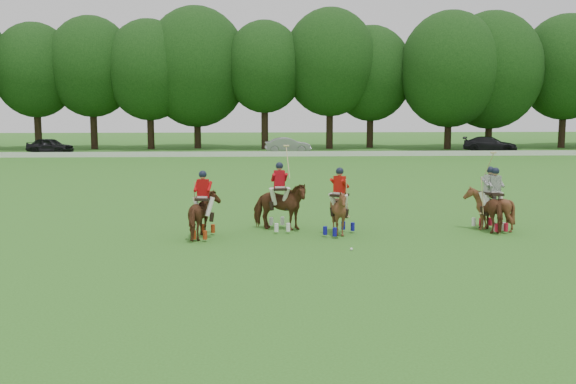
{
  "coord_description": "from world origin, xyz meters",
  "views": [
    {
      "loc": [
        -0.99,
        -17.55,
        4.31
      ],
      "look_at": [
        0.11,
        4.2,
        1.4
      ],
      "focal_mm": 40.0,
      "sensor_mm": 36.0,
      "label": 1
    }
  ],
  "objects_px": {
    "polo_red_b": "(279,206)",
    "polo_stripe_a": "(494,208)",
    "car_mid": "(288,145)",
    "polo_ball": "(351,249)",
    "polo_red_c": "(339,211)",
    "car_left": "(50,146)",
    "polo_stripe_b": "(489,208)",
    "car_right": "(490,144)",
    "polo_red_a": "(203,214)"
  },
  "relations": [
    {
      "from": "car_mid",
      "to": "polo_red_a",
      "type": "relative_size",
      "value": 1.92
    },
    {
      "from": "polo_ball",
      "to": "car_right",
      "type": "bearing_deg",
      "value": 64.73
    },
    {
      "from": "polo_red_a",
      "to": "polo_stripe_b",
      "type": "bearing_deg",
      "value": 4.98
    },
    {
      "from": "polo_ball",
      "to": "car_left",
      "type": "bearing_deg",
      "value": 117.82
    },
    {
      "from": "polo_stripe_b",
      "to": "polo_ball",
      "type": "distance_m",
      "value": 6.07
    },
    {
      "from": "car_mid",
      "to": "car_right",
      "type": "xyz_separation_m",
      "value": [
        19.31,
        0.0,
        0.02
      ]
    },
    {
      "from": "car_right",
      "to": "polo_red_a",
      "type": "height_order",
      "value": "polo_red_a"
    },
    {
      "from": "car_mid",
      "to": "polo_ball",
      "type": "relative_size",
      "value": 47.62
    },
    {
      "from": "polo_stripe_b",
      "to": "polo_red_b",
      "type": "bearing_deg",
      "value": 177.18
    },
    {
      "from": "polo_red_c",
      "to": "polo_ball",
      "type": "height_order",
      "value": "polo_red_c"
    },
    {
      "from": "car_left",
      "to": "polo_red_b",
      "type": "bearing_deg",
      "value": -138.77
    },
    {
      "from": "polo_stripe_a",
      "to": "polo_stripe_b",
      "type": "height_order",
      "value": "polo_stripe_a"
    },
    {
      "from": "car_left",
      "to": "polo_stripe_a",
      "type": "relative_size",
      "value": 1.54
    },
    {
      "from": "polo_red_b",
      "to": "polo_red_a",
      "type": "bearing_deg",
      "value": -154.44
    },
    {
      "from": "polo_red_a",
      "to": "polo_ball",
      "type": "bearing_deg",
      "value": -24.28
    },
    {
      "from": "car_mid",
      "to": "polo_ball",
      "type": "height_order",
      "value": "car_mid"
    },
    {
      "from": "polo_stripe_b",
      "to": "car_right",
      "type": "bearing_deg",
      "value": 69.66
    },
    {
      "from": "car_left",
      "to": "polo_red_a",
      "type": "height_order",
      "value": "polo_red_a"
    },
    {
      "from": "car_mid",
      "to": "polo_red_c",
      "type": "relative_size",
      "value": 1.87
    },
    {
      "from": "car_right",
      "to": "polo_stripe_b",
      "type": "relative_size",
      "value": 2.24
    },
    {
      "from": "polo_stripe_a",
      "to": "car_left",
      "type": "bearing_deg",
      "value": 125.29
    },
    {
      "from": "car_mid",
      "to": "polo_stripe_b",
      "type": "relative_size",
      "value": 1.91
    },
    {
      "from": "polo_red_b",
      "to": "polo_stripe_a",
      "type": "xyz_separation_m",
      "value": [
        7.46,
        -0.45,
        -0.08
      ]
    },
    {
      "from": "car_mid",
      "to": "car_left",
      "type": "bearing_deg",
      "value": 87.98
    },
    {
      "from": "car_left",
      "to": "polo_stripe_a",
      "type": "bearing_deg",
      "value": -130.94
    },
    {
      "from": "polo_red_b",
      "to": "polo_stripe_b",
      "type": "xyz_separation_m",
      "value": [
        7.31,
        -0.36,
        -0.07
      ]
    },
    {
      "from": "car_mid",
      "to": "polo_red_b",
      "type": "relative_size",
      "value": 1.46
    },
    {
      "from": "polo_red_b",
      "to": "polo_stripe_a",
      "type": "relative_size",
      "value": 1.06
    },
    {
      "from": "polo_red_a",
      "to": "polo_red_b",
      "type": "relative_size",
      "value": 0.76
    },
    {
      "from": "polo_red_c",
      "to": "polo_stripe_b",
      "type": "height_order",
      "value": "polo_red_c"
    },
    {
      "from": "car_left",
      "to": "polo_stripe_a",
      "type": "distance_m",
      "value": 47.06
    },
    {
      "from": "car_left",
      "to": "car_right",
      "type": "xyz_separation_m",
      "value": [
        41.24,
        0.0,
        0.01
      ]
    },
    {
      "from": "polo_stripe_a",
      "to": "polo_ball",
      "type": "distance_m",
      "value": 6.16
    },
    {
      "from": "car_left",
      "to": "polo_red_a",
      "type": "relative_size",
      "value": 1.9
    },
    {
      "from": "car_mid",
      "to": "polo_red_b",
      "type": "bearing_deg",
      "value": 174.64
    },
    {
      "from": "polo_red_c",
      "to": "polo_stripe_a",
      "type": "height_order",
      "value": "polo_stripe_a"
    },
    {
      "from": "car_left",
      "to": "polo_ball",
      "type": "distance_m",
      "value": 46.65
    },
    {
      "from": "polo_stripe_a",
      "to": "polo_red_b",
      "type": "bearing_deg",
      "value": 176.57
    },
    {
      "from": "polo_stripe_b",
      "to": "polo_ball",
      "type": "bearing_deg",
      "value": -150.91
    },
    {
      "from": "polo_red_b",
      "to": "polo_stripe_b",
      "type": "distance_m",
      "value": 7.32
    },
    {
      "from": "car_mid",
      "to": "polo_stripe_a",
      "type": "height_order",
      "value": "polo_stripe_a"
    },
    {
      "from": "car_right",
      "to": "polo_stripe_b",
      "type": "height_order",
      "value": "polo_stripe_b"
    },
    {
      "from": "car_right",
      "to": "polo_red_c",
      "type": "distance_m",
      "value": 43.52
    },
    {
      "from": "polo_red_b",
      "to": "polo_stripe_a",
      "type": "height_order",
      "value": "polo_red_b"
    },
    {
      "from": "car_mid",
      "to": "polo_red_a",
      "type": "xyz_separation_m",
      "value": [
        -4.76,
        -39.19,
        0.09
      ]
    },
    {
      "from": "car_left",
      "to": "polo_ball",
      "type": "height_order",
      "value": "car_left"
    },
    {
      "from": "polo_stripe_a",
      "to": "polo_stripe_b",
      "type": "distance_m",
      "value": 0.17
    },
    {
      "from": "polo_ball",
      "to": "polo_red_c",
      "type": "bearing_deg",
      "value": 91.57
    },
    {
      "from": "car_mid",
      "to": "polo_red_a",
      "type": "bearing_deg",
      "value": 171.05
    },
    {
      "from": "polo_red_c",
      "to": "car_right",
      "type": "bearing_deg",
      "value": 63.33
    }
  ]
}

